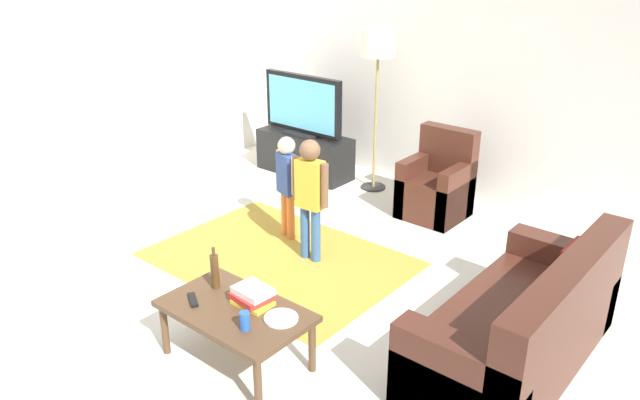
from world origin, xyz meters
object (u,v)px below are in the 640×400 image
at_px(armchair, 438,188).
at_px(floor_lamp, 378,52).
at_px(book_stack, 253,296).
at_px(soda_can, 245,321).
at_px(coffee_table, 235,315).
at_px(tv, 303,106).
at_px(bottle, 215,271).
at_px(tv_remote, 193,300).
at_px(child_center, 310,189).
at_px(child_near_tv, 287,178).
at_px(tv_stand, 304,154).
at_px(plate, 281,318).
at_px(couch, 527,330).

distance_m(armchair, floor_lamp, 1.57).
height_order(book_stack, soda_can, soda_can).
xyz_separation_m(floor_lamp, coffee_table, (1.14, -3.19, -1.17)).
distance_m(tv, coffee_table, 3.68).
distance_m(armchair, bottle, 2.91).
relative_size(tv, armchair, 1.22).
xyz_separation_m(coffee_table, tv_remote, (-0.28, -0.12, 0.06)).
xyz_separation_m(coffee_table, bottle, (-0.30, 0.10, 0.18)).
xyz_separation_m(armchair, child_center, (-0.37, -1.57, 0.37)).
height_order(armchair, book_stack, armchair).
distance_m(armchair, child_near_tv, 1.63).
distance_m(tv_stand, child_near_tv, 1.77).
bearing_deg(plate, tv, 129.15).
distance_m(floor_lamp, child_center, 2.05).
bearing_deg(child_near_tv, floor_lamp, 93.79).
height_order(tv_stand, child_near_tv, child_near_tv).
height_order(armchair, tv_remote, armchair).
bearing_deg(armchair, floor_lamp, 168.41).
bearing_deg(soda_can, tv_remote, 180.00).
bearing_deg(book_stack, armchair, 94.95).
bearing_deg(armchair, coffee_table, -86.07).
height_order(armchair, floor_lamp, floor_lamp).
height_order(child_near_tv, coffee_table, child_near_tv).
distance_m(tv_remote, soda_can, 0.50).
xyz_separation_m(tv, child_center, (1.48, -1.59, -0.18)).
bearing_deg(tv_stand, floor_lamp, 9.42).
bearing_deg(tv, armchair, -0.57).
bearing_deg(child_near_tv, coffee_table, -57.62).
distance_m(couch, book_stack, 1.82).
bearing_deg(book_stack, soda_can, -53.77).
bearing_deg(tv, couch, -27.22).
height_order(tv_stand, bottle, bottle).
relative_size(armchair, book_stack, 3.29).
bearing_deg(tv, tv_stand, 90.00).
height_order(tv_stand, couch, couch).
xyz_separation_m(couch, armchair, (-1.71, 1.81, 0.01)).
xyz_separation_m(floor_lamp, book_stack, (1.18, -3.07, -1.07)).
relative_size(child_near_tv, plate, 4.53).
relative_size(couch, floor_lamp, 1.01).
xyz_separation_m(tv, couch, (3.56, -1.83, -0.56)).
relative_size(bottle, soda_can, 2.57).
relative_size(tv, plate, 5.00).
bearing_deg(floor_lamp, couch, -37.16).
xyz_separation_m(child_center, plate, (0.90, -1.33, -0.24)).
distance_m(tv_stand, tv, 0.60).
distance_m(tv_stand, bottle, 3.43).
bearing_deg(tv_remote, floor_lamp, 134.77).
bearing_deg(plate, book_stack, 175.62).
bearing_deg(coffee_table, plate, 17.34).
height_order(tv, tv_remote, tv).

